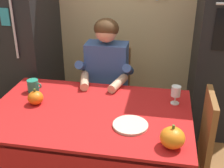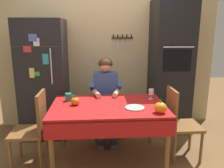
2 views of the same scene
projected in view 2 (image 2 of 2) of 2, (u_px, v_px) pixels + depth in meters
The scene contains 14 objects.
ground_plane at pixel (109, 163), 2.86m from camera, with size 10.00×10.00×0.00m, color brown.
back_wall_assembly at pixel (107, 50), 3.86m from camera, with size 3.70×0.13×2.60m.
refrigerator at pixel (44, 79), 3.51m from camera, with size 0.68×0.71×1.80m.
wall_oven at pixel (170, 67), 3.65m from camera, with size 0.60×0.64×2.10m.
dining_table at pixel (109, 112), 2.78m from camera, with size 1.40×0.90×0.74m.
chair_behind_person at pixel (105, 103), 3.58m from camera, with size 0.40×0.40×0.93m.
seated_person at pixel (106, 93), 3.34m from camera, with size 0.47×0.55×1.25m.
chair_right_side at pixel (179, 120), 2.89m from camera, with size 0.40×0.40×0.93m.
chair_left_side at pixel (34, 126), 2.72m from camera, with size 0.40×0.40×0.93m.
coffee_mug at pixel (69, 97), 2.94m from camera, with size 0.11×0.09×0.10m.
wine_glass at pixel (151, 92), 3.01m from camera, with size 0.07×0.07×0.14m.
pumpkin_large at pixel (160, 108), 2.50m from camera, with size 0.14×0.14×0.14m.
pumpkin_medium at pixel (75, 101), 2.77m from camera, with size 0.11×0.11×0.12m.
serving_tray at pixel (135, 108), 2.66m from camera, with size 0.23×0.23×0.02m, color beige.
Camera 2 is at (-0.14, -2.54, 1.64)m, focal length 36.22 mm.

